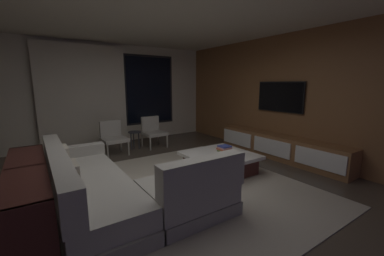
% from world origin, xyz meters
% --- Properties ---
extents(floor, '(9.20, 9.20, 0.00)m').
position_xyz_m(floor, '(0.00, 0.00, 0.00)').
color(floor, '#473D33').
extents(back_wall_with_window, '(6.60, 0.30, 2.70)m').
position_xyz_m(back_wall_with_window, '(-0.06, 3.62, 1.34)').
color(back_wall_with_window, beige).
rests_on(back_wall_with_window, floor).
extents(media_wall, '(0.12, 7.80, 2.70)m').
position_xyz_m(media_wall, '(3.06, 0.00, 1.35)').
color(media_wall, brown).
rests_on(media_wall, floor).
extents(ceiling, '(8.20, 8.20, 0.00)m').
position_xyz_m(ceiling, '(0.00, 0.00, 2.70)').
color(ceiling, beige).
extents(area_rug, '(3.20, 3.80, 0.01)m').
position_xyz_m(area_rug, '(0.35, -0.10, 0.01)').
color(area_rug, '#ADA391').
rests_on(area_rug, floor).
extents(sectional_couch, '(1.98, 2.50, 0.82)m').
position_xyz_m(sectional_couch, '(-0.88, -0.13, 0.29)').
color(sectional_couch, gray).
rests_on(sectional_couch, floor).
extents(coffee_table, '(1.16, 1.16, 0.36)m').
position_xyz_m(coffee_table, '(1.13, 0.14, 0.19)').
color(coffee_table, '#48211C').
rests_on(coffee_table, floor).
extents(book_stack_on_coffee_table, '(0.26, 0.22, 0.11)m').
position_xyz_m(book_stack_on_coffee_table, '(1.31, 0.23, 0.41)').
color(book_stack_on_coffee_table, '#5E703D').
rests_on(book_stack_on_coffee_table, coffee_table).
extents(accent_chair_near_window, '(0.55, 0.57, 0.78)m').
position_xyz_m(accent_chair_near_window, '(0.92, 2.60, 0.43)').
color(accent_chair_near_window, '#B2ADA0').
rests_on(accent_chair_near_window, floor).
extents(accent_chair_by_curtain, '(0.57, 0.58, 0.78)m').
position_xyz_m(accent_chair_by_curtain, '(-0.16, 2.47, 0.43)').
color(accent_chair_by_curtain, '#B2ADA0').
rests_on(accent_chair_by_curtain, floor).
extents(side_stool, '(0.32, 0.32, 0.46)m').
position_xyz_m(side_stool, '(0.40, 2.56, 0.37)').
color(side_stool, '#333338').
rests_on(side_stool, floor).
extents(media_console, '(0.46, 3.10, 0.52)m').
position_xyz_m(media_console, '(2.77, 0.05, 0.25)').
color(media_console, brown).
rests_on(media_console, floor).
extents(mounted_tv, '(0.05, 1.16, 0.67)m').
position_xyz_m(mounted_tv, '(2.95, 0.25, 1.35)').
color(mounted_tv, black).
extents(console_table_behind_couch, '(0.40, 2.10, 0.74)m').
position_xyz_m(console_table_behind_couch, '(-1.80, -0.01, 0.41)').
color(console_table_behind_couch, '#48211C').
rests_on(console_table_behind_couch, floor).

